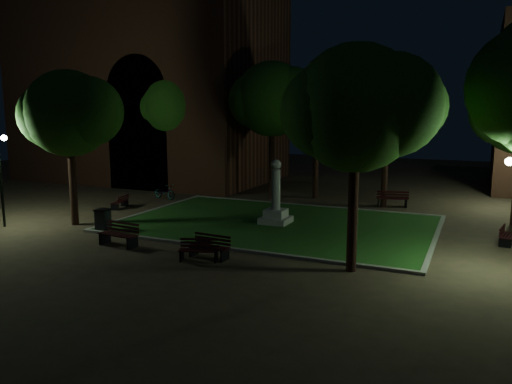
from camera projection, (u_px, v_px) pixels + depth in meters
ground at (260, 233)px, 23.29m from camera, size 80.00×80.00×0.00m
lawn at (276, 224)px, 25.08m from camera, size 15.00×10.00×0.08m
lawn_kerb at (276, 223)px, 25.08m from camera, size 15.40×10.40×0.12m
monument at (276, 206)px, 24.93m from camera, size 1.40×1.40×3.20m
building_main at (151, 89)px, 40.89m from camera, size 20.00×12.00×15.00m
tree_west at (70, 114)px, 24.10m from camera, size 5.16×4.21×7.63m
tree_north_wl at (273, 99)px, 31.11m from camera, size 5.76×4.70×8.71m
tree_north_er at (389, 108)px, 28.73m from camera, size 6.30×5.14×8.36m
tree_se at (359, 108)px, 16.89m from camera, size 5.41×4.42×7.97m
tree_nw at (182, 106)px, 35.63m from camera, size 6.71×5.48×8.69m
tree_far_north at (318, 104)px, 31.54m from camera, size 5.76×4.70×8.43m
lamppost_nw at (167, 148)px, 37.13m from camera, size 1.18×0.28×4.01m
bench_near_left at (210, 247)px, 19.39m from camera, size 1.68×0.68×0.90m
bench_near_right at (199, 251)px, 19.03m from camera, size 1.61×1.00×0.83m
bench_west_near at (119, 235)px, 21.11m from camera, size 1.85×0.79×0.99m
bench_left_side at (120, 202)px, 29.08m from camera, size 0.77×1.46×0.77m
bench_right_side at (506, 236)px, 21.35m from camera, size 0.73×1.47×0.77m
bench_far_side at (392, 199)px, 29.48m from camera, size 1.92×1.06×1.00m
trash_bin at (103, 220)px, 23.58m from camera, size 0.70×0.70×1.08m
bicycle at (165, 192)px, 32.18m from camera, size 1.91×1.02×0.95m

